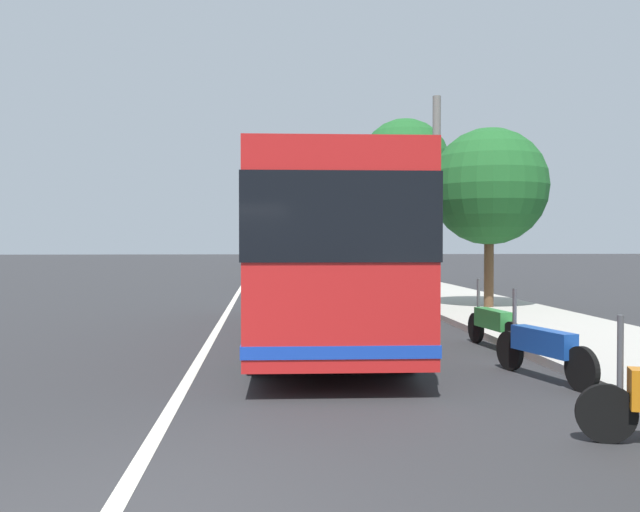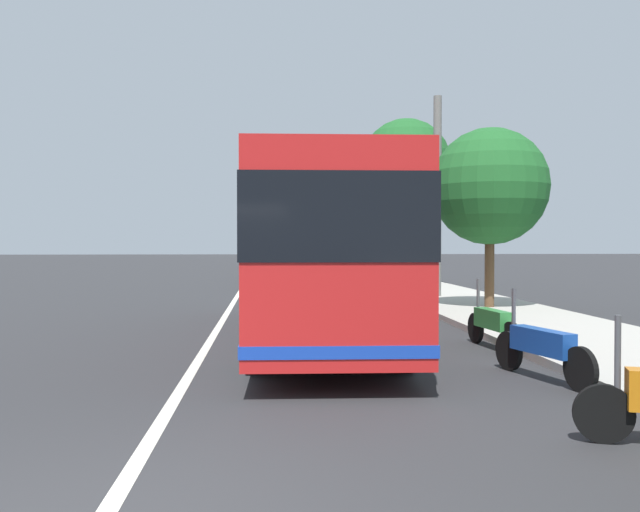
% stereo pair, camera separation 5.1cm
% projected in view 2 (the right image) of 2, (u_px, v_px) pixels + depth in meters
% --- Properties ---
extents(sidewalk_curb, '(110.00, 3.60, 0.14)m').
position_uv_depth(sidewalk_curb, '(542.00, 326.00, 14.90)').
color(sidewalk_curb, '#B2ADA3').
rests_on(sidewalk_curb, ground).
extents(lane_divider_line, '(110.00, 0.16, 0.01)m').
position_uv_depth(lane_divider_line, '(215.00, 332.00, 14.36)').
color(lane_divider_line, silver).
rests_on(lane_divider_line, ground).
extents(coach_bus, '(10.97, 2.77, 3.22)m').
position_uv_depth(coach_bus, '(319.00, 247.00, 13.46)').
color(coach_bus, red).
rests_on(coach_bus, ground).
extents(motorcycle_mid_row, '(2.11, 0.61, 1.25)m').
position_uv_depth(motorcycle_mid_row, '(541.00, 347.00, 9.36)').
color(motorcycle_mid_row, black).
rests_on(motorcycle_mid_row, ground).
extents(motorcycle_far_end, '(2.03, 0.36, 1.24)m').
position_uv_depth(motorcycle_far_end, '(492.00, 324.00, 12.15)').
color(motorcycle_far_end, black).
rests_on(motorcycle_far_end, ground).
extents(car_oncoming, '(4.77, 2.16, 1.55)m').
position_uv_depth(car_oncoming, '(306.00, 270.00, 29.04)').
color(car_oncoming, gray).
rests_on(car_oncoming, ground).
extents(car_behind_bus, '(4.54, 2.09, 1.50)m').
position_uv_depth(car_behind_bus, '(290.00, 265.00, 36.12)').
color(car_behind_bus, gray).
rests_on(car_behind_bus, ground).
extents(car_ahead_same_lane, '(4.36, 1.84, 1.55)m').
position_uv_depth(car_ahead_same_lane, '(278.00, 259.00, 49.19)').
color(car_ahead_same_lane, gold).
rests_on(car_ahead_same_lane, ground).
extents(car_far_distant, '(4.42, 2.00, 1.52)m').
position_uv_depth(car_far_distant, '(276.00, 257.00, 56.84)').
color(car_far_distant, navy).
rests_on(car_far_distant, ground).
extents(roadside_tree_mid_block, '(3.25, 3.25, 5.12)m').
position_uv_depth(roadside_tree_mid_block, '(490.00, 187.00, 18.64)').
color(roadside_tree_mid_block, brown).
rests_on(roadside_tree_mid_block, ground).
extents(roadside_tree_far_block, '(3.94, 3.94, 7.38)m').
position_uv_depth(roadside_tree_far_block, '(406.00, 165.00, 29.48)').
color(roadside_tree_far_block, brown).
rests_on(roadside_tree_far_block, ground).
extents(utility_pole, '(0.27, 0.27, 6.84)m').
position_uv_depth(utility_pole, '(437.00, 198.00, 22.48)').
color(utility_pole, slate).
rests_on(utility_pole, ground).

